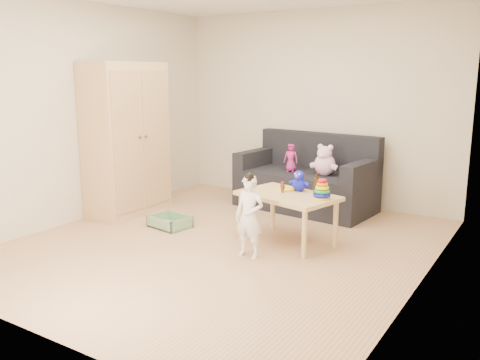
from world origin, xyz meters
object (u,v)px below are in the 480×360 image
Objects in this scene: play_table at (287,218)px; sofa at (305,190)px; toddler at (249,218)px; wardrobe at (126,139)px.

sofa is at bearing 107.63° from play_table.
play_table is at bearing 77.67° from toddler.
toddler is (2.15, -0.55, -0.55)m from wardrobe.
toddler is (-0.11, -0.59, 0.13)m from play_table.
wardrobe reaches higher than toddler.
wardrobe is 2.36m from play_table.
sofa is at bearing 36.85° from wardrobe.
toddler is at bearing -100.56° from play_table.
toddler reaches higher than play_table.
wardrobe reaches higher than play_table.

